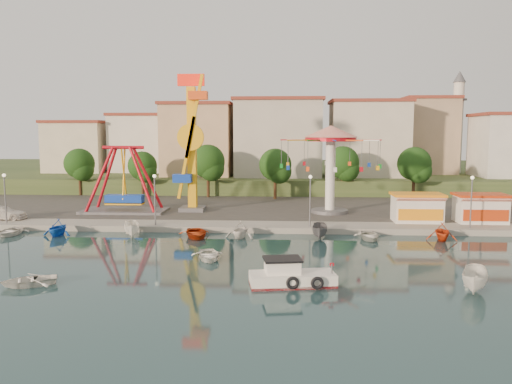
# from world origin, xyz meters

# --- Properties ---
(ground) EXTENTS (200.00, 200.00, 0.00)m
(ground) POSITION_xyz_m (0.00, 0.00, 0.00)
(ground) COLOR #122D33
(ground) RESTS_ON ground
(quay_deck) EXTENTS (200.00, 100.00, 0.60)m
(quay_deck) POSITION_xyz_m (0.00, 62.00, 0.30)
(quay_deck) COLOR #9E998E
(quay_deck) RESTS_ON ground
(asphalt_pad) EXTENTS (90.00, 28.00, 0.01)m
(asphalt_pad) POSITION_xyz_m (0.00, 30.00, 0.60)
(asphalt_pad) COLOR #4C4944
(asphalt_pad) RESTS_ON quay_deck
(hill_terrace) EXTENTS (200.00, 60.00, 3.00)m
(hill_terrace) POSITION_xyz_m (0.00, 67.00, 1.50)
(hill_terrace) COLOR #384C26
(hill_terrace) RESTS_ON ground
(pirate_ship_ride) EXTENTS (10.00, 5.00, 8.00)m
(pirate_ship_ride) POSITION_xyz_m (-13.93, 21.28, 4.39)
(pirate_ship_ride) COLOR #59595E
(pirate_ship_ride) RESTS_ON quay_deck
(kamikaze_tower) EXTENTS (3.72, 3.10, 16.50)m
(kamikaze_tower) POSITION_xyz_m (-5.76, 22.37, 8.60)
(kamikaze_tower) COLOR #59595E
(kamikaze_tower) RESTS_ON quay_deck
(wave_swinger) EXTENTS (11.60, 11.60, 10.40)m
(wave_swinger) POSITION_xyz_m (10.78, 22.07, 8.20)
(wave_swinger) COLOR #59595E
(wave_swinger) RESTS_ON quay_deck
(booth_left) EXTENTS (5.40, 3.78, 3.08)m
(booth_left) POSITION_xyz_m (19.62, 16.49, 2.16)
(booth_left) COLOR white
(booth_left) RESTS_ON quay_deck
(booth_mid) EXTENTS (5.40, 3.78, 3.08)m
(booth_mid) POSITION_xyz_m (26.28, 16.49, 2.16)
(booth_mid) COLOR white
(booth_mid) RESTS_ON quay_deck
(lamp_post_0) EXTENTS (0.14, 0.14, 5.00)m
(lamp_post_0) POSITION_xyz_m (-24.00, 13.00, 3.10)
(lamp_post_0) COLOR #59595E
(lamp_post_0) RESTS_ON quay_deck
(lamp_post_1) EXTENTS (0.14, 0.14, 5.00)m
(lamp_post_1) POSITION_xyz_m (-8.00, 13.00, 3.10)
(lamp_post_1) COLOR #59595E
(lamp_post_1) RESTS_ON quay_deck
(lamp_post_2) EXTENTS (0.14, 0.14, 5.00)m
(lamp_post_2) POSITION_xyz_m (8.00, 13.00, 3.10)
(lamp_post_2) COLOR #59595E
(lamp_post_2) RESTS_ON quay_deck
(lamp_post_3) EXTENTS (0.14, 0.14, 5.00)m
(lamp_post_3) POSITION_xyz_m (24.00, 13.00, 3.10)
(lamp_post_3) COLOR #59595E
(lamp_post_3) RESTS_ON quay_deck
(tree_0) EXTENTS (4.60, 4.60, 7.19)m
(tree_0) POSITION_xyz_m (-26.00, 36.98, 5.47)
(tree_0) COLOR #382314
(tree_0) RESTS_ON quay_deck
(tree_1) EXTENTS (4.35, 4.35, 6.80)m
(tree_1) POSITION_xyz_m (-16.00, 36.24, 5.20)
(tree_1) COLOR #382314
(tree_1) RESTS_ON quay_deck
(tree_2) EXTENTS (5.02, 5.02, 7.85)m
(tree_2) POSITION_xyz_m (-6.00, 35.81, 5.92)
(tree_2) COLOR #382314
(tree_2) RESTS_ON quay_deck
(tree_3) EXTENTS (4.68, 4.68, 7.32)m
(tree_3) POSITION_xyz_m (4.00, 34.36, 5.55)
(tree_3) COLOR #382314
(tree_3) RESTS_ON quay_deck
(tree_4) EXTENTS (4.86, 4.86, 7.60)m
(tree_4) POSITION_xyz_m (14.00, 37.35, 5.75)
(tree_4) COLOR #382314
(tree_4) RESTS_ON quay_deck
(tree_5) EXTENTS (4.83, 4.83, 7.54)m
(tree_5) POSITION_xyz_m (24.00, 35.54, 5.71)
(tree_5) COLOR #382314
(tree_5) RESTS_ON quay_deck
(building_0) EXTENTS (9.26, 9.53, 11.87)m
(building_0) POSITION_xyz_m (-33.37, 46.06, 8.93)
(building_0) COLOR beige
(building_0) RESTS_ON hill_terrace
(building_1) EXTENTS (12.33, 9.01, 8.63)m
(building_1) POSITION_xyz_m (-21.33, 51.38, 7.32)
(building_1) COLOR silver
(building_1) RESTS_ON hill_terrace
(building_2) EXTENTS (11.95, 9.28, 11.23)m
(building_2) POSITION_xyz_m (-8.19, 51.96, 8.62)
(building_2) COLOR tan
(building_2) RESTS_ON hill_terrace
(building_3) EXTENTS (12.59, 10.50, 9.20)m
(building_3) POSITION_xyz_m (5.60, 48.80, 7.60)
(building_3) COLOR beige
(building_3) RESTS_ON hill_terrace
(building_4) EXTENTS (10.75, 9.23, 9.24)m
(building_4) POSITION_xyz_m (19.07, 52.20, 7.62)
(building_4) COLOR beige
(building_4) RESTS_ON hill_terrace
(building_5) EXTENTS (12.77, 10.96, 11.21)m
(building_5) POSITION_xyz_m (32.37, 50.33, 8.61)
(building_5) COLOR tan
(building_5) RESTS_ON hill_terrace
(minaret) EXTENTS (2.80, 2.80, 18.00)m
(minaret) POSITION_xyz_m (36.00, 54.00, 12.55)
(minaret) COLOR silver
(minaret) RESTS_ON hill_terrace
(cabin_motorboat) EXTENTS (5.92, 3.04, 1.99)m
(cabin_motorboat) POSITION_xyz_m (5.84, -5.06, 0.53)
(cabin_motorboat) COLOR white
(cabin_motorboat) RESTS_ON ground
(rowboat_a) EXTENTS (3.46, 4.20, 0.76)m
(rowboat_a) POSITION_xyz_m (-0.65, 1.36, 0.38)
(rowboat_a) COLOR white
(rowboat_a) RESTS_ON ground
(rowboat_b) EXTENTS (4.25, 3.78, 0.73)m
(rowboat_b) POSITION_xyz_m (-11.52, -6.17, 0.36)
(rowboat_b) COLOR white
(rowboat_b) RESTS_ON ground
(skiff) EXTENTS (2.97, 4.31, 1.56)m
(skiff) POSITION_xyz_m (17.59, -5.78, 0.78)
(skiff) COLOR white
(skiff) RESTS_ON ground
(van) EXTENTS (5.13, 2.34, 1.46)m
(van) POSITION_xyz_m (-25.68, 15.27, 1.33)
(van) COLOR silver
(van) RESTS_ON quay_deck
(moored_boat_0) EXTENTS (2.85, 3.87, 0.78)m
(moored_boat_0) POSITION_xyz_m (-21.85, 9.80, 0.39)
(moored_boat_0) COLOR silver
(moored_boat_0) RESTS_ON ground
(moored_boat_1) EXTENTS (3.01, 3.41, 1.68)m
(moored_boat_1) POSITION_xyz_m (-16.97, 9.80, 0.84)
(moored_boat_1) COLOR blue
(moored_boat_1) RESTS_ON ground
(moored_boat_2) EXTENTS (2.54, 4.15, 1.50)m
(moored_boat_2) POSITION_xyz_m (-9.49, 9.80, 0.75)
(moored_boat_2) COLOR white
(moored_boat_2) RESTS_ON ground
(moored_boat_3) EXTENTS (4.16, 4.94, 0.87)m
(moored_boat_3) POSITION_xyz_m (-3.18, 9.80, 0.44)
(moored_boat_3) COLOR #AF310E
(moored_boat_3) RESTS_ON ground
(moored_boat_4) EXTENTS (3.46, 3.78, 1.68)m
(moored_boat_4) POSITION_xyz_m (1.13, 9.80, 0.84)
(moored_boat_4) COLOR silver
(moored_boat_4) RESTS_ON ground
(moored_boat_5) EXTENTS (1.82, 4.00, 1.50)m
(moored_boat_5) POSITION_xyz_m (8.81, 9.80, 0.75)
(moored_boat_5) COLOR #5C5C61
(moored_boat_5) RESTS_ON ground
(moored_boat_6) EXTENTS (2.67, 3.71, 0.76)m
(moored_boat_6) POSITION_xyz_m (13.50, 9.80, 0.38)
(moored_boat_6) COLOR silver
(moored_boat_6) RESTS_ON ground
(moored_boat_7) EXTENTS (3.47, 3.81, 1.72)m
(moored_boat_7) POSITION_xyz_m (20.26, 9.80, 0.86)
(moored_boat_7) COLOR red
(moored_boat_7) RESTS_ON ground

